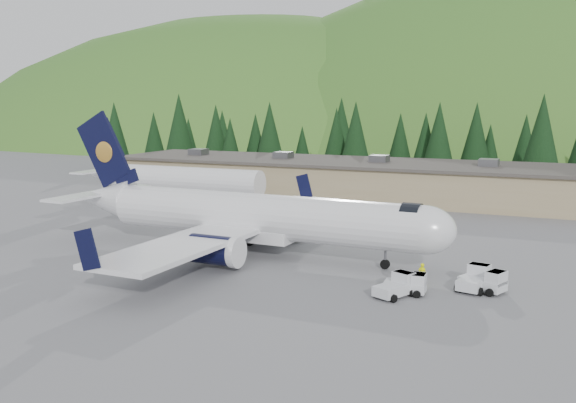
# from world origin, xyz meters

# --- Properties ---
(ground) EXTENTS (600.00, 600.00, 0.00)m
(ground) POSITION_xyz_m (0.00, 0.00, 0.00)
(ground) COLOR slate
(airliner) EXTENTS (38.33, 35.88, 12.75)m
(airliner) POSITION_xyz_m (-1.12, 0.03, 3.40)
(airliner) COLOR white
(airliner) RESTS_ON ground
(second_airliner) EXTENTS (27.50, 11.00, 10.05)m
(second_airliner) POSITION_xyz_m (-24.92, 22.00, 3.32)
(second_airliner) COLOR white
(second_airliner) RESTS_ON ground
(baggage_tug_a) EXTENTS (3.00, 1.92, 1.55)m
(baggage_tug_a) POSITION_xyz_m (14.96, -6.35, 0.69)
(baggage_tug_a) COLOR silver
(baggage_tug_a) RESTS_ON ground
(baggage_tug_b) EXTENTS (3.54, 2.80, 1.70)m
(baggage_tug_b) POSITION_xyz_m (19.95, -3.61, 0.76)
(baggage_tug_b) COLOR silver
(baggage_tug_b) RESTS_ON ground
(baggage_tug_c) EXTENTS (2.79, 3.43, 1.64)m
(baggage_tug_c) POSITION_xyz_m (14.30, -7.20, 0.73)
(baggage_tug_c) COLOR silver
(baggage_tug_c) RESTS_ON ground
(terminal_building) EXTENTS (71.00, 17.00, 6.10)m
(terminal_building) POSITION_xyz_m (-5.01, 38.00, 2.62)
(terminal_building) COLOR #9A865E
(terminal_building) RESTS_ON ground
(baggage_tug_d) EXTENTS (2.48, 3.51, 1.73)m
(baggage_tug_d) POSITION_xyz_m (19.14, -3.20, 0.78)
(baggage_tug_d) COLOR silver
(baggage_tug_d) RESTS_ON ground
(ramp_worker) EXTENTS (0.63, 0.43, 1.66)m
(ramp_worker) POSITION_xyz_m (15.30, -3.57, 0.83)
(ramp_worker) COLOR #F4FD00
(ramp_worker) RESTS_ON ground
(tree_line) EXTENTS (113.74, 18.99, 14.26)m
(tree_line) POSITION_xyz_m (-3.17, 60.60, 7.56)
(tree_line) COLOR black
(tree_line) RESTS_ON ground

